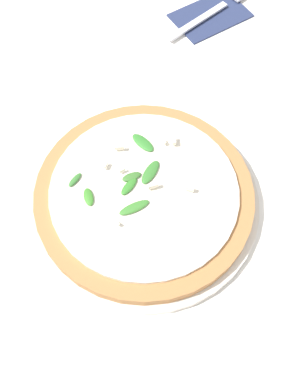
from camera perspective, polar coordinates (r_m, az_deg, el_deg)
name	(u,v)px	position (r m, az deg, el deg)	size (l,w,h in m)	color
ground_plane	(136,213)	(0.63, -1.02, -2.67)	(6.00, 6.00, 0.00)	silver
pizza_arugula_main	(144,196)	(0.63, -0.01, -0.56)	(0.32, 0.32, 0.05)	silver
wine_glass	(263,369)	(0.47, 14.83, -20.88)	(0.09, 0.09, 0.16)	white
napkin	(210,15)	(0.89, 8.44, 21.36)	(0.15, 0.11, 0.01)	navy
fork	(214,11)	(0.89, 8.89, 21.80)	(0.22, 0.09, 0.00)	silver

